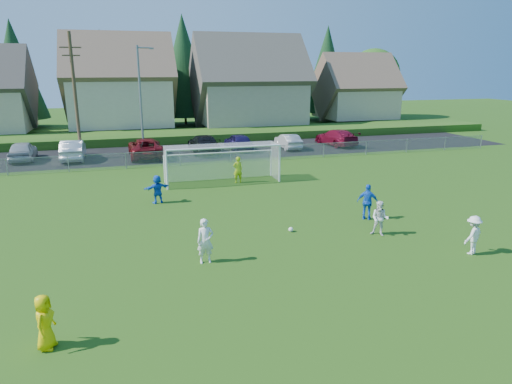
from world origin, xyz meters
TOP-DOWN VIEW (x-y plane):
  - ground at (0.00, 0.00)m, footprint 160.00×160.00m
  - asphalt_lot at (0.00, 27.50)m, footprint 60.00×60.00m
  - grass_embankment at (0.00, 35.00)m, footprint 70.00×6.00m
  - soccer_ball at (1.03, 5.82)m, footprint 0.22×0.22m
  - referee at (-8.41, -0.79)m, footprint 0.68×0.86m
  - player_white_a at (-3.32, 3.53)m, footprint 0.65×0.44m
  - player_white_b at (4.67, 4.28)m, footprint 0.98×0.96m
  - player_white_c at (7.15, 1.38)m, footprint 1.18×0.93m
  - player_blue_a at (5.29, 6.44)m, footprint 1.10×0.97m
  - player_blue_b at (-4.45, 12.26)m, footprint 1.54×0.88m
  - goalkeeper at (0.95, 15.50)m, footprint 0.66×0.47m
  - car_a at (-13.98, 27.56)m, footprint 2.04×4.67m
  - car_b at (-10.07, 26.74)m, footprint 1.78×4.93m
  - car_c at (-4.33, 26.23)m, footprint 2.79×5.82m
  - car_d at (0.69, 26.85)m, footprint 2.24×5.50m
  - car_e at (3.99, 27.42)m, footprint 2.06×4.54m
  - car_f at (8.59, 26.81)m, footprint 1.48×4.12m
  - car_g at (13.72, 27.30)m, footprint 2.81×5.54m
  - soccer_goal at (0.00, 16.05)m, footprint 7.42×1.90m
  - chainlink_fence at (0.00, 22.00)m, footprint 52.06×0.06m
  - streetlight at (-4.45, 26.00)m, footprint 1.38×0.18m
  - utility_pole at (-9.50, 27.00)m, footprint 1.60×0.26m
  - houses_row at (1.97, 42.46)m, footprint 53.90×11.45m
  - tree_row at (1.04, 48.74)m, footprint 65.98×12.36m

SIDE VIEW (x-z plane):
  - ground at x=0.00m, z-range 0.00..0.00m
  - asphalt_lot at x=0.00m, z-range 0.01..0.01m
  - soccer_ball at x=1.03m, z-range 0.00..0.22m
  - grass_embankment at x=0.00m, z-range 0.00..0.80m
  - chainlink_fence at x=0.00m, z-range 0.03..1.23m
  - car_f at x=8.59m, z-range 0.00..1.35m
  - car_e at x=3.99m, z-range 0.00..1.51m
  - car_g at x=13.72m, z-range 0.00..1.54m
  - referee at x=-8.41m, z-range 0.00..1.55m
  - car_a at x=-13.98m, z-range 0.00..1.57m
  - player_blue_b at x=-4.45m, z-range 0.00..1.58m
  - player_white_b at x=4.67m, z-range 0.00..1.59m
  - car_d at x=0.69m, z-range 0.00..1.60m
  - player_white_c at x=7.15m, z-range 0.00..1.60m
  - car_c at x=-4.33m, z-range 0.00..1.60m
  - car_b at x=-10.07m, z-range 0.00..1.62m
  - goalkeeper at x=0.95m, z-range 0.00..1.73m
  - player_white_a at x=-3.32m, z-range 0.00..1.76m
  - player_blue_a at x=5.29m, z-range 0.00..1.78m
  - soccer_goal at x=0.00m, z-range 0.38..2.88m
  - streetlight at x=-4.45m, z-range 0.34..9.34m
  - utility_pole at x=-9.50m, z-range 0.15..10.15m
  - tree_row at x=1.04m, z-range 0.01..13.81m
  - houses_row at x=1.97m, z-range 0.69..13.97m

